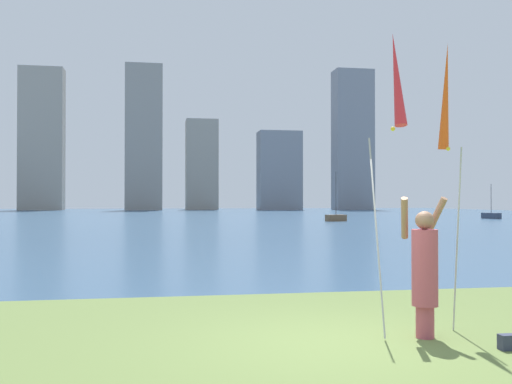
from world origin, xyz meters
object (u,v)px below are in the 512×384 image
sailboat_1 (336,218)px  kite_flag_left (396,87)px  kite_flag_right (446,102)px  sailboat_4 (491,216)px  person (424,268)px  bag (508,342)px

sailboat_1 → kite_flag_left: bearing=-106.6°
kite_flag_right → sailboat_4: 53.82m
kite_flag_left → kite_flag_right: (1.22, 0.98, 0.00)m
person → kite_flag_right: (0.61, 0.53, 2.42)m
kite_flag_right → sailboat_4: size_ratio=1.22×
kite_flag_right → person: bearing=-139.3°
bag → sailboat_4: (28.88, 46.54, 0.22)m
kite_flag_right → bag: 3.53m
person → kite_flag_right: 2.55m
sailboat_1 → sailboat_4: size_ratio=1.26×
kite_flag_left → sailboat_1: size_ratio=0.93×
bag → kite_flag_right: bearing=96.0°
bag → sailboat_4: size_ratio=0.06×
person → sailboat_1: bearing=91.4°
sailboat_4 → sailboat_1: bearing=-166.8°
sailboat_1 → person: bearing=-106.0°
bag → sailboat_1: bearing=75.2°
person → bag: bearing=-28.8°
person → sailboat_4: size_ratio=0.56×
sailboat_4 → person: bearing=-122.9°
sailboat_4 → kite_flag_left: bearing=-123.2°
kite_flag_right → bag: (0.14, -1.31, -3.28)m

